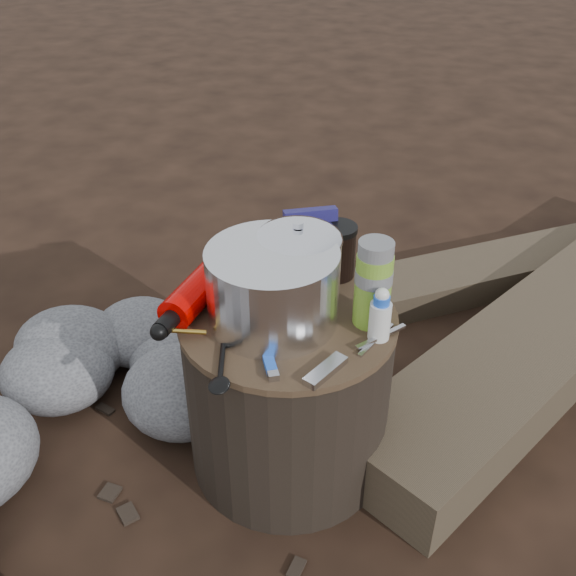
% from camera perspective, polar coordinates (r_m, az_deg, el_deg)
% --- Properties ---
extents(ground, '(60.00, 60.00, 0.00)m').
position_cam_1_polar(ground, '(1.62, 0.00, -14.24)').
color(ground, black).
rests_on(ground, ground).
extents(stump, '(0.45, 0.45, 0.41)m').
position_cam_1_polar(stump, '(1.47, 0.00, -8.90)').
color(stump, black).
rests_on(stump, ground).
extents(rock_ring, '(0.49, 1.07, 0.21)m').
position_cam_1_polar(rock_ring, '(1.56, -19.18, -13.31)').
color(rock_ring, '#57575C').
rests_on(rock_ring, ground).
extents(log_main, '(1.30, 1.61, 0.15)m').
position_cam_1_polar(log_main, '(2.07, 23.30, -2.33)').
color(log_main, '#433728').
rests_on(log_main, ground).
extents(log_small, '(1.08, 0.75, 0.09)m').
position_cam_1_polar(log_small, '(2.33, 19.55, 1.94)').
color(log_small, '#433728').
rests_on(log_small, ground).
extents(foil_windscreen, '(0.26, 0.26, 0.16)m').
position_cam_1_polar(foil_windscreen, '(1.29, -1.36, 0.11)').
color(foil_windscreen, silver).
rests_on(foil_windscreen, stump).
extents(camping_pot, '(0.18, 0.18, 0.18)m').
position_cam_1_polar(camping_pot, '(1.34, 0.85, 2.03)').
color(camping_pot, white).
rests_on(camping_pot, stump).
extents(fuel_bottle, '(0.13, 0.30, 0.07)m').
position_cam_1_polar(fuel_bottle, '(1.37, -7.67, -0.04)').
color(fuel_bottle, '#D60300').
rests_on(fuel_bottle, stump).
extents(thermos, '(0.07, 0.07, 0.18)m').
position_cam_1_polar(thermos, '(1.29, 7.40, 0.37)').
color(thermos, '#75A52F').
rests_on(thermos, stump).
extents(travel_mug, '(0.08, 0.08, 0.12)m').
position_cam_1_polar(travel_mug, '(1.44, 4.27, 3.19)').
color(travel_mug, black).
rests_on(travel_mug, stump).
extents(stuff_sack, '(0.16, 0.13, 0.11)m').
position_cam_1_polar(stuff_sack, '(1.44, -2.88, 2.95)').
color(stuff_sack, yellow).
rests_on(stuff_sack, stump).
extents(food_pouch, '(0.12, 0.07, 0.15)m').
position_cam_1_polar(food_pouch, '(1.45, 1.98, 4.05)').
color(food_pouch, navy).
rests_on(food_pouch, stump).
extents(lighter, '(0.05, 0.08, 0.01)m').
position_cam_1_polar(lighter, '(1.22, -1.62, -6.46)').
color(lighter, blue).
rests_on(lighter, stump).
extents(multitool, '(0.08, 0.10, 0.01)m').
position_cam_1_polar(multitool, '(1.20, 3.27, -7.16)').
color(multitool, '#B4B4B9').
rests_on(multitool, stump).
extents(pot_grabber, '(0.10, 0.12, 0.01)m').
position_cam_1_polar(pot_grabber, '(1.29, 7.64, -4.36)').
color(pot_grabber, '#B4B4B9').
rests_on(pot_grabber, stump).
extents(spork, '(0.06, 0.15, 0.01)m').
position_cam_1_polar(spork, '(1.23, -5.76, -6.18)').
color(spork, black).
rests_on(spork, stump).
extents(squeeze_bottle, '(0.04, 0.04, 0.10)m').
position_cam_1_polar(squeeze_bottle, '(1.27, 7.99, -2.46)').
color(squeeze_bottle, silver).
rests_on(squeeze_bottle, stump).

